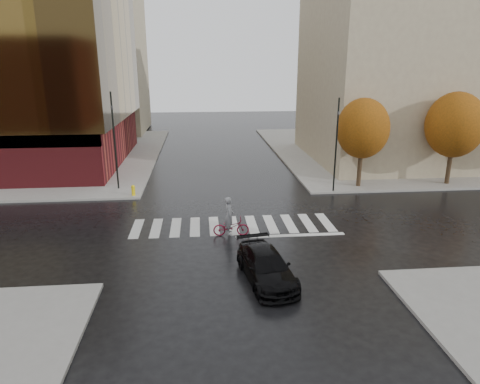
# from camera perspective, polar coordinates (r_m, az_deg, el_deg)

# --- Properties ---
(ground) EXTENTS (120.00, 120.00, 0.00)m
(ground) POSITION_cam_1_polar(r_m,az_deg,el_deg) (24.37, -0.83, -4.90)
(ground) COLOR black
(ground) RESTS_ON ground
(sidewalk_nw) EXTENTS (30.00, 30.00, 0.15)m
(sidewalk_nw) POSITION_cam_1_polar(r_m,az_deg,el_deg) (48.45, -28.74, 4.14)
(sidewalk_nw) COLOR gray
(sidewalk_nw) RESTS_ON ground
(sidewalk_ne) EXTENTS (30.00, 30.00, 0.15)m
(sidewalk_ne) POSITION_cam_1_polar(r_m,az_deg,el_deg) (49.96, 21.93, 5.34)
(sidewalk_ne) COLOR gray
(sidewalk_ne) RESTS_ON ground
(crosswalk) EXTENTS (12.00, 3.00, 0.01)m
(crosswalk) POSITION_cam_1_polar(r_m,az_deg,el_deg) (24.83, -0.93, -4.46)
(crosswalk) COLOR silver
(crosswalk) RESTS_ON ground
(building_ne_tan) EXTENTS (16.00, 16.00, 18.00)m
(building_ne_tan) POSITION_cam_1_polar(r_m,az_deg,el_deg) (43.78, 20.84, 15.99)
(building_ne_tan) COLOR #9D8D6F
(building_ne_tan) RESTS_ON sidewalk_ne
(building_nw_far) EXTENTS (14.00, 12.00, 20.00)m
(building_nw_far) POSITION_cam_1_polar(r_m,az_deg,el_deg) (61.24, -19.72, 17.00)
(building_nw_far) COLOR #9D8D6F
(building_nw_far) RESTS_ON sidewalk_nw
(tree_ne_a) EXTENTS (3.80, 3.80, 6.50)m
(tree_ne_a) POSITION_cam_1_polar(r_m,az_deg,el_deg) (32.51, 16.06, 8.13)
(tree_ne_a) COLOR black
(tree_ne_a) RESTS_ON sidewalk_ne
(tree_ne_b) EXTENTS (4.20, 4.20, 6.89)m
(tree_ne_b) POSITION_cam_1_polar(r_m,az_deg,el_deg) (35.63, 26.74, 7.98)
(tree_ne_b) COLOR black
(tree_ne_b) RESTS_ON sidewalk_ne
(sedan) EXTENTS (2.52, 4.75, 1.31)m
(sedan) POSITION_cam_1_polar(r_m,az_deg,el_deg) (18.66, 3.52, -9.86)
(sedan) COLOR black
(sedan) RESTS_ON ground
(cyclist) EXTENTS (1.96, 0.77, 2.20)m
(cyclist) POSITION_cam_1_polar(r_m,az_deg,el_deg) (23.15, -1.28, -4.11)
(cyclist) COLOR maroon
(cyclist) RESTS_ON ground
(traffic_light_nw) EXTENTS (0.21, 0.19, 6.97)m
(traffic_light_nw) POSITION_cam_1_polar(r_m,az_deg,el_deg) (31.94, -16.44, 7.28)
(traffic_light_nw) COLOR black
(traffic_light_nw) RESTS_ON sidewalk_nw
(traffic_light_ne) EXTENTS (0.16, 0.19, 6.61)m
(traffic_light_ne) POSITION_cam_1_polar(r_m,az_deg,el_deg) (30.82, 12.74, 6.77)
(traffic_light_ne) COLOR black
(traffic_light_ne) RESTS_ON sidewalk_ne
(fire_hydrant) EXTENTS (0.27, 0.27, 0.75)m
(fire_hydrant) POSITION_cam_1_polar(r_m,az_deg,el_deg) (30.64, -14.05, 0.30)
(fire_hydrant) COLOR yellow
(fire_hydrant) RESTS_ON sidewalk_nw
(manhole) EXTENTS (0.71, 0.71, 0.01)m
(manhole) POSITION_cam_1_polar(r_m,az_deg,el_deg) (22.59, 1.18, -6.71)
(manhole) COLOR #453318
(manhole) RESTS_ON ground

